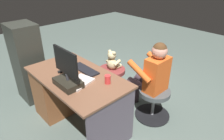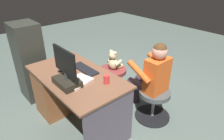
% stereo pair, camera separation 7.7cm
% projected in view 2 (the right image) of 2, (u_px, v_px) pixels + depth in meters
% --- Properties ---
extents(ground_plane, '(10.00, 10.00, 0.00)m').
position_uv_depth(ground_plane, '(105.00, 109.00, 3.00)').
color(ground_plane, '#526059').
extents(desk, '(1.32, 0.74, 0.75)m').
position_uv_depth(desk, '(65.00, 88.00, 2.78)').
color(desk, brown).
rests_on(desk, ground_plane).
extents(monitor, '(0.41, 0.21, 0.43)m').
position_uv_depth(monitor, '(66.00, 74.00, 2.14)').
color(monitor, black).
rests_on(monitor, desk).
extents(keyboard, '(0.42, 0.14, 0.02)m').
position_uv_depth(keyboard, '(85.00, 69.00, 2.51)').
color(keyboard, black).
rests_on(keyboard, desk).
extents(computer_mouse, '(0.06, 0.10, 0.04)m').
position_uv_depth(computer_mouse, '(71.00, 61.00, 2.70)').
color(computer_mouse, '#1E2D21').
rests_on(computer_mouse, desk).
extents(cup, '(0.07, 0.07, 0.10)m').
position_uv_depth(cup, '(106.00, 79.00, 2.21)').
color(cup, red).
rests_on(cup, desk).
extents(tv_remote, '(0.09, 0.16, 0.02)m').
position_uv_depth(tv_remote, '(64.00, 70.00, 2.48)').
color(tv_remote, black).
rests_on(tv_remote, desk).
extents(notebook_binder, '(0.28, 0.34, 0.02)m').
position_uv_depth(notebook_binder, '(78.00, 82.00, 2.23)').
color(notebook_binder, beige).
rests_on(notebook_binder, desk).
extents(office_chair_teddy, '(0.50, 0.50, 0.43)m').
position_uv_depth(office_chair_teddy, '(113.00, 78.00, 3.29)').
color(office_chair_teddy, black).
rests_on(office_chair_teddy, ground_plane).
extents(teddy_bear, '(0.22, 0.23, 0.32)m').
position_uv_depth(teddy_bear, '(114.00, 61.00, 3.16)').
color(teddy_bear, '#D2BD89').
rests_on(teddy_bear, office_chair_teddy).
extents(visitor_chair, '(0.49, 0.49, 0.43)m').
position_uv_depth(visitor_chair, '(154.00, 101.00, 2.73)').
color(visitor_chair, black).
rests_on(visitor_chair, ground_plane).
extents(person, '(0.54, 0.47, 1.11)m').
position_uv_depth(person, '(151.00, 74.00, 2.61)').
color(person, '#DA571F').
rests_on(person, ground_plane).
extents(equipment_rack, '(0.44, 0.36, 1.21)m').
position_uv_depth(equipment_rack, '(30.00, 62.00, 3.05)').
color(equipment_rack, '#2C2F28').
rests_on(equipment_rack, ground_plane).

